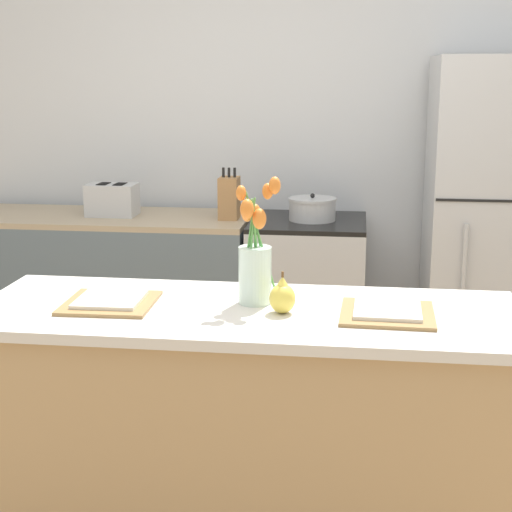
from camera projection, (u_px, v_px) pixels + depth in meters
back_wall at (297, 130)px, 4.40m from camera, size 5.20×0.08×2.70m
kitchen_island at (246, 435)px, 2.67m from camera, size 1.80×0.66×0.91m
back_counter at (99, 296)px, 4.35m from camera, size 1.68×0.60×0.91m
stove_range at (307, 304)px, 4.21m from camera, size 0.60×0.61×0.91m
refrigerator at (495, 232)px, 3.99m from camera, size 0.68×0.67×1.75m
flower_vase at (255, 260)px, 2.60m from camera, size 0.14×0.12×0.43m
pear_figurine at (282, 297)px, 2.51m from camera, size 0.08×0.08×0.14m
plate_setting_left at (110, 302)px, 2.61m from camera, size 0.30×0.30×0.02m
plate_setting_right at (387, 312)px, 2.50m from camera, size 0.30×0.30×0.02m
toaster at (112, 200)px, 4.22m from camera, size 0.28×0.18×0.17m
cooking_pot at (312, 209)px, 4.09m from camera, size 0.25×0.25×0.14m
knife_block at (229, 198)px, 4.12m from camera, size 0.10×0.14×0.27m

